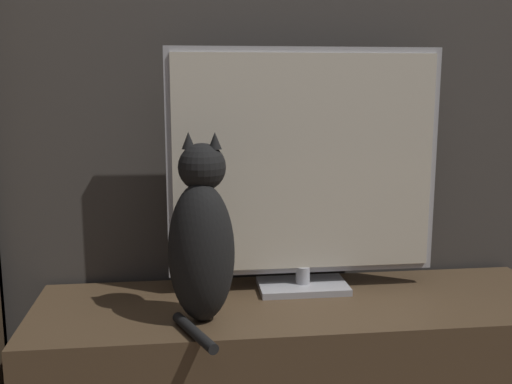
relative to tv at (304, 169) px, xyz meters
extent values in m
cube|color=#47423D|center=(-0.02, 0.18, 0.44)|extent=(4.80, 0.05, 2.60)
cube|color=brown|center=(-0.02, -0.11, -0.62)|extent=(1.56, 0.48, 0.49)
cube|color=#B7B7BC|center=(0.00, 0.00, -0.37)|extent=(0.27, 0.16, 0.02)
cylinder|color=#B7B7BC|center=(0.00, 0.00, -0.33)|extent=(0.04, 0.04, 0.05)
cube|color=#B7B7BC|center=(0.00, 0.00, 0.02)|extent=(0.82, 0.02, 0.68)
cube|color=silver|center=(0.00, -0.01, 0.02)|extent=(0.79, 0.01, 0.65)
ellipsoid|color=black|center=(-0.32, -0.21, -0.19)|extent=(0.21, 0.19, 0.38)
ellipsoid|color=silver|center=(-0.31, -0.15, -0.21)|extent=(0.11, 0.07, 0.21)
sphere|color=black|center=(-0.31, -0.18, 0.04)|extent=(0.15, 0.15, 0.13)
cone|color=black|center=(-0.35, -0.17, 0.11)|extent=(0.04, 0.04, 0.04)
cone|color=black|center=(-0.28, -0.19, 0.11)|extent=(0.04, 0.04, 0.04)
cylinder|color=black|center=(-0.34, -0.32, -0.36)|extent=(0.11, 0.22, 0.03)
camera|label=1|loc=(-0.36, -1.76, 0.26)|focal=42.00mm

